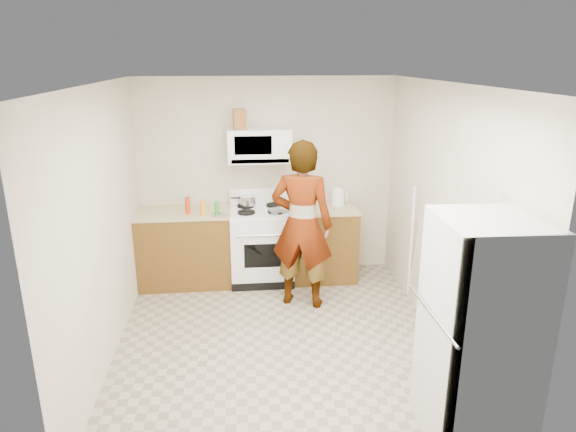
{
  "coord_description": "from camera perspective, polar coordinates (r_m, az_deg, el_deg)",
  "views": [
    {
      "loc": [
        -0.39,
        -4.54,
        2.73
      ],
      "look_at": [
        0.14,
        0.55,
        1.13
      ],
      "focal_mm": 32.0,
      "sensor_mm": 36.0,
      "label": 1
    }
  ],
  "objects": [
    {
      "name": "cabinet_right",
      "position": [
        6.53,
        3.88,
        -3.08
      ],
      "size": [
        0.8,
        0.62,
        0.9
      ],
      "primitive_type": "cube",
      "color": "brown",
      "rests_on": "floor"
    },
    {
      "name": "right_wall",
      "position": [
        5.17,
        16.89,
        -0.02
      ],
      "size": [
        0.02,
        3.6,
        2.5
      ],
      "primitive_type": "cube",
      "color": "beige",
      "rests_on": "floor"
    },
    {
      "name": "broom",
      "position": [
        5.95,
        13.55,
        -3.0
      ],
      "size": [
        0.15,
        0.3,
        1.39
      ],
      "primitive_type": "cylinder",
      "rotation": [
        0.14,
        -0.14,
        0.38
      ],
      "color": "white",
      "rests_on": "floor"
    },
    {
      "name": "person",
      "position": [
        5.65,
        1.54,
        -1.0
      ],
      "size": [
        0.8,
        0.66,
        1.89
      ],
      "primitive_type": "imported",
      "rotation": [
        0.0,
        0.0,
        2.81
      ],
      "color": "tan",
      "rests_on": "floor"
    },
    {
      "name": "tray",
      "position": [
        6.15,
        -0.93,
        0.61
      ],
      "size": [
        0.29,
        0.24,
        0.05
      ],
      "primitive_type": "cube",
      "rotation": [
        0.0,
        0.0,
        0.36
      ],
      "color": "silver",
      "rests_on": "gas_range"
    },
    {
      "name": "kettle",
      "position": [
        6.48,
        5.61,
        2.1
      ],
      "size": [
        0.21,
        0.21,
        0.19
      ],
      "primitive_type": "cylinder",
      "rotation": [
        0.0,
        0.0,
        -0.39
      ],
      "color": "white",
      "rests_on": "counter_right"
    },
    {
      "name": "gas_range",
      "position": [
        6.43,
        -2.97,
        -3.06
      ],
      "size": [
        0.76,
        0.65,
        1.13
      ],
      "color": "white",
      "rests_on": "floor"
    },
    {
      "name": "back_wall",
      "position": [
        6.51,
        -2.34,
        4.24
      ],
      "size": [
        3.2,
        0.02,
        2.5
      ],
      "primitive_type": "cube",
      "color": "beige",
      "rests_on": "floor"
    },
    {
      "name": "bottle_green_cap",
      "position": [
        6.09,
        -7.92,
        0.88
      ],
      "size": [
        0.06,
        0.06,
        0.16
      ],
      "primitive_type": "cylinder",
      "rotation": [
        0.0,
        0.0,
        -0.27
      ],
      "color": "#25901A",
      "rests_on": "counter_left"
    },
    {
      "name": "cabinet_left",
      "position": [
        6.48,
        -11.32,
        -3.57
      ],
      "size": [
        1.12,
        0.62,
        0.9
      ],
      "primitive_type": "cube",
      "color": "brown",
      "rests_on": "floor"
    },
    {
      "name": "saucepan",
      "position": [
        6.41,
        -4.48,
        1.75
      ],
      "size": [
        0.25,
        0.25,
        0.11
      ],
      "primitive_type": "cylinder",
      "rotation": [
        0.0,
        0.0,
        0.32
      ],
      "color": "silver",
      "rests_on": "gas_range"
    },
    {
      "name": "bottle_spray",
      "position": [
        6.18,
        -11.08,
        1.16
      ],
      "size": [
        0.07,
        0.07,
        0.2
      ],
      "primitive_type": "cylinder",
      "rotation": [
        0.0,
        0.0,
        0.26
      ],
      "color": "red",
      "rests_on": "counter_left"
    },
    {
      "name": "fridge",
      "position": [
        3.98,
        20.52,
        -11.98
      ],
      "size": [
        0.73,
        0.73,
        1.7
      ],
      "primitive_type": "cube",
      "rotation": [
        0.0,
        0.0,
        -0.04
      ],
      "color": "silver",
      "rests_on": "floor"
    },
    {
      "name": "microwave",
      "position": [
        6.24,
        -3.21,
        7.87
      ],
      "size": [
        0.76,
        0.38,
        0.4
      ],
      "primitive_type": "cube",
      "color": "white",
      "rests_on": "back_wall"
    },
    {
      "name": "pot_lid",
      "position": [
        6.09,
        -7.48,
        0.16
      ],
      "size": [
        0.23,
        0.23,
        0.01
      ],
      "primitive_type": "cylinder",
      "rotation": [
        0.0,
        0.0,
        -0.02
      ],
      "color": "silver",
      "rests_on": "counter_left"
    },
    {
      "name": "counter_right",
      "position": [
        6.38,
        3.97,
        0.86
      ],
      "size": [
        0.82,
        0.64,
        0.03
      ],
      "primitive_type": "cube",
      "color": "tan",
      "rests_on": "cabinet_right"
    },
    {
      "name": "floor",
      "position": [
        5.31,
        -0.9,
        -13.55
      ],
      "size": [
        3.6,
        3.6,
        0.0
      ],
      "primitive_type": "plane",
      "color": "gray",
      "rests_on": "ground"
    },
    {
      "name": "jug",
      "position": [
        6.13,
        -5.41,
        10.67
      ],
      "size": [
        0.16,
        0.16,
        0.24
      ],
      "primitive_type": "cube",
      "rotation": [
        0.0,
        0.0,
        0.15
      ],
      "color": "brown",
      "rests_on": "microwave"
    },
    {
      "name": "bottle_hot_sauce",
      "position": [
        6.1,
        -9.44,
        0.94
      ],
      "size": [
        0.07,
        0.07,
        0.18
      ],
      "primitive_type": "cylinder",
      "rotation": [
        0.0,
        0.0,
        -0.19
      ],
      "color": "orange",
      "rests_on": "counter_left"
    },
    {
      "name": "counter_left",
      "position": [
        6.33,
        -11.57,
        0.38
      ],
      "size": [
        1.14,
        0.64,
        0.03
      ],
      "primitive_type": "cube",
      "color": "tan",
      "rests_on": "cabinet_left"
    }
  ]
}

